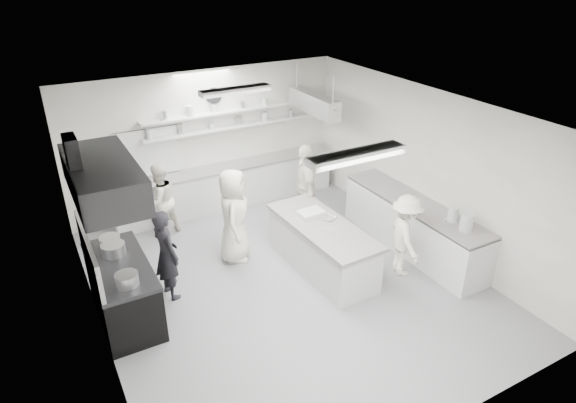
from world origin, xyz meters
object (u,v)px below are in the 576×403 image
back_counter (228,186)px  cook_stove (166,254)px  right_counter (413,226)px  prep_island (322,248)px  cook_back (160,200)px  stove (124,292)px

back_counter → cook_stove: cook_stove is taller
right_counter → cook_stove: bearing=170.0°
back_counter → right_counter: bearing=-55.3°
right_counter → cook_stove: 4.57m
back_counter → cook_stove: (-2.14, -2.61, 0.32)m
prep_island → cook_back: cook_back is taller
cook_stove → cook_back: cook_stove is taller
stove → cook_stove: 0.85m
cook_stove → stove: bearing=92.1°
stove → cook_back: (1.24, 2.23, 0.30)m
stove → right_counter: bearing=-6.5°
stove → right_counter: (5.25, -0.60, 0.02)m
cook_stove → prep_island: bearing=-113.6°
stove → back_counter: (2.90, 2.80, 0.01)m
back_counter → prep_island: bearing=-81.5°
prep_island → cook_stove: cook_stove is taller
back_counter → cook_stove: size_ratio=3.20×
cook_stove → cook_back: 2.09m
back_counter → stove: bearing=-136.0°
stove → prep_island: stove is taller
right_counter → prep_island: right_counter is taller
prep_island → cook_back: bearing=127.5°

